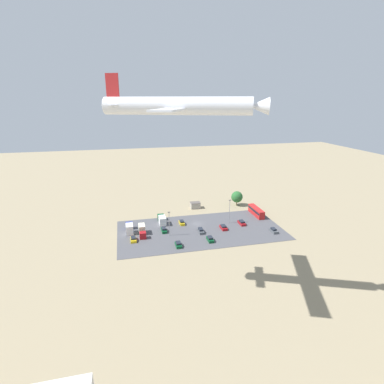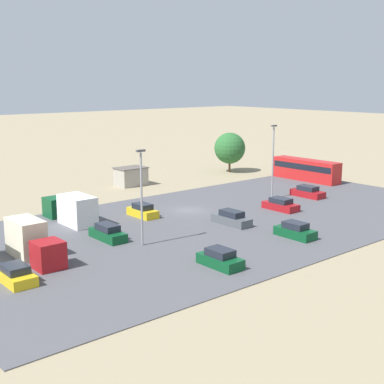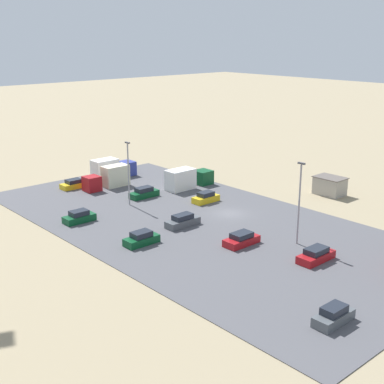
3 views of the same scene
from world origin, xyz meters
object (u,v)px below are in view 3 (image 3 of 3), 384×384
parked_car_0 (144,193)px  parked_truck_1 (109,178)px  parked_car_3 (242,239)px  parked_car_6 (141,239)px  parked_car_5 (74,184)px  parked_truck_2 (187,179)px  parked_car_7 (79,217)px  parked_truck_0 (111,169)px  shed_building (330,186)px  parked_car_4 (183,221)px  parked_car_2 (334,316)px  parked_car_8 (206,198)px  parked_car_1 (316,255)px

parked_car_0 → parked_truck_1: (8.10, 0.84, 0.88)m
parked_car_3 → parked_car_6: size_ratio=1.07×
parked_car_5 → parked_truck_2: parked_truck_2 is taller
parked_car_5 → parked_car_6: parked_car_6 is taller
parked_car_3 → parked_truck_1: parked_truck_1 is taller
parked_car_7 → parked_truck_0: size_ratio=0.53×
shed_building → parked_car_0: bearing=51.6°
parked_car_4 → parked_car_6: parked_car_4 is taller
parked_car_2 → parked_truck_2: parked_truck_2 is taller
parked_car_4 → parked_truck_0: bearing=166.2°
parked_car_7 → parked_truck_1: size_ratio=0.54×
parked_car_3 → parked_truck_2: 24.70m
parked_car_5 → parked_truck_0: parked_truck_0 is taller
parked_car_2 → parked_truck_2: (39.33, -18.03, 0.81)m
parked_car_2 → parked_car_6: bearing=-176.5°
parked_car_0 → parked_truck_2: (-0.41, -8.17, 0.82)m
parked_car_2 → parked_car_4: parked_car_2 is taller
parked_car_6 → parked_car_3: bearing=47.6°
parked_truck_2 → parked_car_2: bearing=-24.6°
shed_building → parked_truck_2: (17.09, 13.91, 0.16)m
parked_car_5 → parked_car_7: bearing=-27.3°
parked_car_8 → parked_car_7: bearing=75.3°
parked_car_0 → parked_car_7: parked_car_0 is taller
shed_building → parked_car_1: bearing=121.3°
parked_car_0 → parked_car_2: 40.95m
parked_car_5 → parked_car_7: size_ratio=1.00×
shed_building → parked_car_6: 33.59m
shed_building → parked_car_1: shed_building is taller
parked_car_3 → parked_car_7: bearing=27.3°
parked_car_3 → parked_truck_0: 35.46m
parked_car_8 → parked_car_6: bearing=112.3°
parked_car_2 → parked_car_5: 51.42m
parked_truck_1 → shed_building: bearing=-138.2°
parked_car_2 → parked_car_6: parked_car_2 is taller
parked_car_7 → parked_car_8: size_ratio=1.00×
parked_car_7 → parked_car_8: bearing=75.3°
parked_car_3 → parked_car_8: 16.73m
parked_truck_0 → parked_car_0: bearing=-11.5°
shed_building → parked_truck_2: size_ratio=0.54×
parked_car_1 → parked_car_4: 18.15m
parked_truck_1 → parked_truck_2: 12.39m
parked_car_5 → parked_truck_2: 17.97m
parked_car_6 → parked_car_8: 18.00m
parked_car_4 → parked_car_8: (5.39, -9.09, -0.01)m
parked_car_0 → parked_car_2: (-39.74, 9.86, 0.01)m
parked_car_4 → parked_car_3: bearing=6.2°
parked_car_1 → parked_car_8: (23.18, -5.49, 0.02)m
parked_car_2 → parked_car_7: (36.64, 2.96, -0.02)m
parked_car_2 → parked_car_4: (26.49, -6.05, -0.01)m
parked_car_4 → parked_truck_1: (21.35, -2.97, 0.88)m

